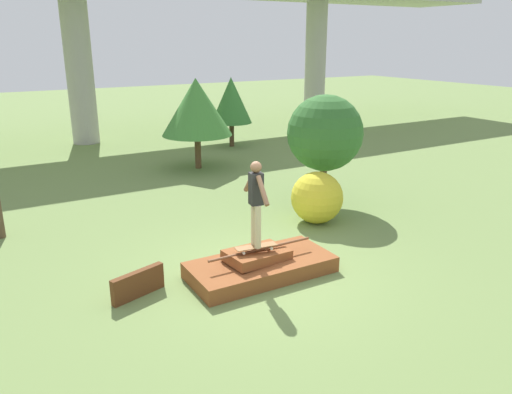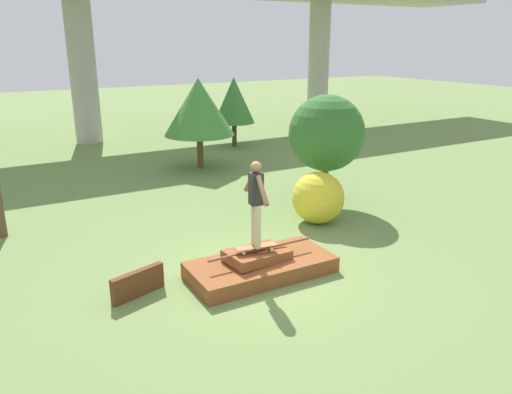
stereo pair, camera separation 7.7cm
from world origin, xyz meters
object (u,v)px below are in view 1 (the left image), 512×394
(tree_mid_back, at_px, (196,107))
(tree_behind_right, at_px, (325,133))
(bush_yellow_flowering, at_px, (317,198))
(tree_behind_left, at_px, (231,100))
(skateboard, at_px, (256,247))
(skater, at_px, (256,198))

(tree_mid_back, bearing_deg, tree_behind_right, -76.86)
(tree_behind_right, relative_size, tree_mid_back, 0.96)
(tree_behind_right, distance_m, bush_yellow_flowering, 1.93)
(tree_behind_left, relative_size, tree_mid_back, 0.92)
(skateboard, bearing_deg, tree_mid_back, 73.14)
(skateboard, bearing_deg, bush_yellow_flowering, 33.28)
(tree_behind_right, bearing_deg, skater, -142.70)
(skater, bearing_deg, tree_mid_back, 73.14)
(tree_behind_left, bearing_deg, tree_behind_right, -100.33)
(bush_yellow_flowering, bearing_deg, skateboard, -146.72)
(skateboard, relative_size, skater, 0.50)
(skateboard, xyz_separation_m, tree_mid_back, (2.48, 8.19, 1.48))
(skateboard, relative_size, tree_behind_left, 0.29)
(tree_behind_left, bearing_deg, tree_mid_back, -135.29)
(tree_behind_left, bearing_deg, bush_yellow_flowering, -105.06)
(bush_yellow_flowering, bearing_deg, tree_behind_right, 46.66)
(tree_mid_back, relative_size, bush_yellow_flowering, 2.43)
(skater, bearing_deg, skateboard, 14.04)
(tree_behind_left, bearing_deg, skater, -115.53)
(tree_behind_right, height_order, tree_mid_back, tree_mid_back)
(tree_behind_left, height_order, tree_behind_right, tree_behind_right)
(skater, bearing_deg, tree_behind_left, 64.47)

